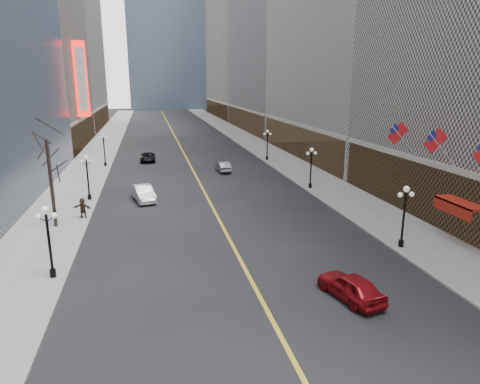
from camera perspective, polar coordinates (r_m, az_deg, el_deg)
name	(u,v)px	position (r m, az deg, el deg)	size (l,w,h in m)	color
sidewalk_east	(273,155)	(69.69, 4.48, 4.91)	(6.00, 230.00, 0.15)	gray
sidewalk_west	(93,162)	(67.39, -19.06, 3.82)	(6.00, 230.00, 0.15)	gray
lane_line	(182,149)	(76.95, -7.78, 5.69)	(0.25, 200.00, 0.02)	gold
bldg_east_c	(297,26)	(108.56, 7.60, 21.07)	(26.60, 40.60, 48.80)	gray
bldg_east_d	(254,19)	(150.39, 1.82, 22.03)	(26.60, 46.60, 62.80)	#AB9F8E
streetlamp_east_1	(404,210)	(32.41, 21.07, -2.28)	(1.26, 0.44, 4.52)	black
streetlamp_east_2	(311,164)	(48.01, 9.46, 3.77)	(1.26, 0.44, 4.52)	black
streetlamp_east_3	(267,142)	(64.86, 3.65, 6.73)	(1.26, 0.44, 4.52)	black
streetlamp_west_1	(48,235)	(28.00, -24.20, -5.20)	(1.26, 0.44, 4.52)	black
streetlamp_west_2	(87,173)	(45.15, -19.69, 2.42)	(1.26, 0.44, 4.52)	black
streetlamp_west_3	(104,146)	(62.77, -17.69, 5.81)	(1.26, 0.44, 4.52)	black
flag_4	(437,143)	(35.13, 24.81, 5.94)	(2.87, 0.12, 2.87)	#B2B2B7
flag_5	(399,135)	(39.21, 20.48, 7.13)	(2.87, 0.12, 2.87)	#B2B2B7
awning_c	(458,204)	(34.87, 27.05, -1.46)	(1.40, 4.00, 0.93)	maroon
theatre_marquee	(81,79)	(76.52, -20.40, 13.91)	(2.00, 0.55, 12.00)	red
tree_west_far	(48,153)	(37.10, -24.25, 4.75)	(3.60, 3.60, 7.92)	#2D231C
car_nb_mid	(143,193)	(44.15, -12.75, -0.16)	(1.67, 4.78, 1.58)	#B8B8BA
car_nb_far	(148,157)	(65.81, -12.18, 4.56)	(2.17, 4.71, 1.31)	black
car_sb_mid	(351,286)	(24.99, 14.54, -12.08)	(1.76, 4.37, 1.49)	maroon
car_sb_far	(223,167)	(57.05, -2.25, 3.39)	(1.43, 4.11, 1.36)	#575C60
ped_west_far	(83,208)	(39.72, -20.24, -2.01)	(1.63, 0.47, 1.75)	#31241B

